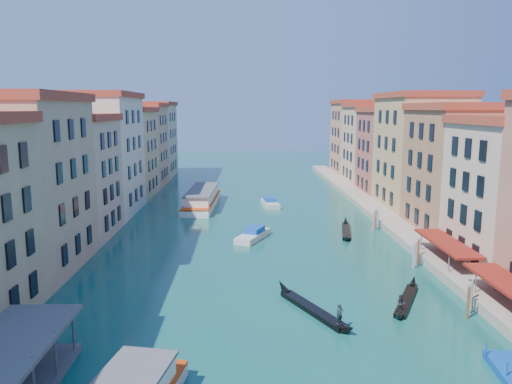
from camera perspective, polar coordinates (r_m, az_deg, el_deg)
left_bank_palazzos at (r=84.69m, az=-18.59°, el=3.26°), size 12.80×128.40×21.00m
right_bank_palazzos at (r=87.02m, az=19.51°, el=3.39°), size 12.80×128.40×21.00m
quay at (r=85.92m, az=14.18°, el=-2.67°), size 4.00×140.00×1.00m
mooring_poles_right at (r=51.83m, az=21.94°, el=-10.24°), size 1.44×54.24×3.20m
vaporetto_far at (r=94.79m, az=-6.17°, el=-0.71°), size 5.93×21.93×3.23m
gondola_fore at (r=46.58m, az=6.47°, el=-13.00°), size 6.29×11.59×2.48m
gondola_right at (r=50.28m, az=16.78°, el=-11.63°), size 5.63×10.20×2.19m
gondola_far at (r=75.61m, az=10.26°, el=-4.29°), size 3.24×12.44×1.77m
motorboat_mid at (r=70.67m, az=-0.32°, el=-4.89°), size 5.37×8.04×1.60m
motorboat_far at (r=94.27m, az=1.62°, el=-1.23°), size 3.35×7.98×1.60m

